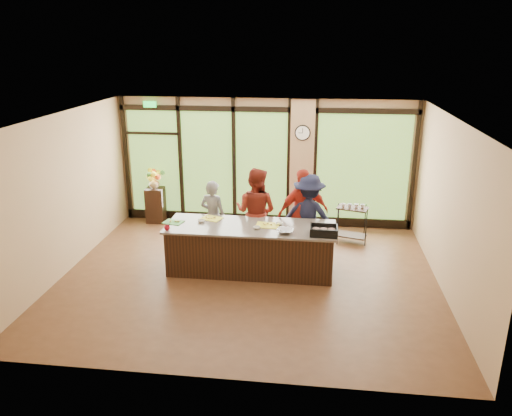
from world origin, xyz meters
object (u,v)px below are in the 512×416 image
(flower_stand, at_px, (156,205))
(bar_cart, at_px, (352,219))
(roasting_pan, at_px, (324,232))
(cook_left, at_px, (213,217))
(island_base, at_px, (251,249))
(cook_right, at_px, (309,216))

(flower_stand, bearing_deg, bar_cart, -12.23)
(roasting_pan, bearing_deg, cook_left, 156.09)
(flower_stand, bearing_deg, roasting_pan, -36.86)
(island_base, distance_m, cook_right, 1.41)
(island_base, relative_size, flower_stand, 3.65)
(cook_left, bearing_deg, roasting_pan, 171.25)
(cook_right, distance_m, bar_cart, 1.32)
(island_base, bearing_deg, flower_stand, 137.45)
(island_base, height_order, cook_left, cook_left)
(cook_left, bearing_deg, bar_cart, -146.38)
(cook_left, height_order, roasting_pan, cook_left)
(island_base, xyz_separation_m, cook_left, (-0.89, 0.79, 0.34))
(roasting_pan, bearing_deg, bar_cart, 73.37)
(flower_stand, height_order, bar_cart, bar_cart)
(cook_left, distance_m, roasting_pan, 2.50)
(island_base, height_order, flower_stand, island_base)
(roasting_pan, relative_size, flower_stand, 0.57)
(cook_left, relative_size, flower_stand, 1.83)
(cook_right, xyz_separation_m, flower_stand, (-3.74, 1.65, -0.45))
(island_base, distance_m, roasting_pan, 1.49)
(cook_left, distance_m, flower_stand, 2.46)
(roasting_pan, distance_m, bar_cart, 2.10)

